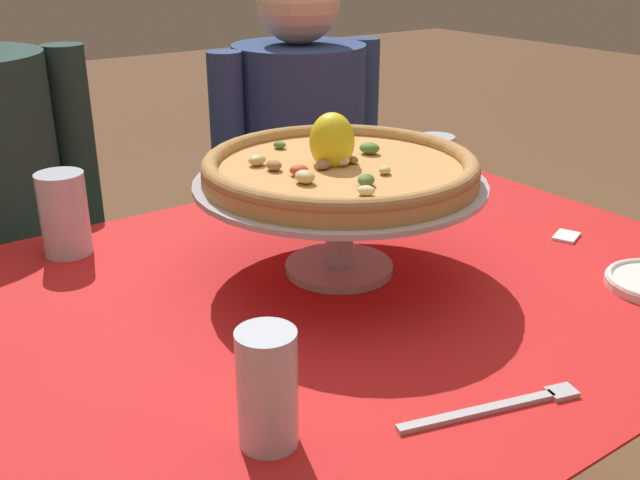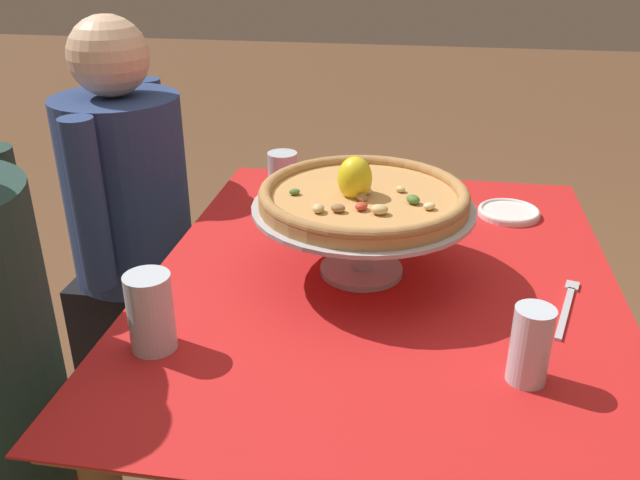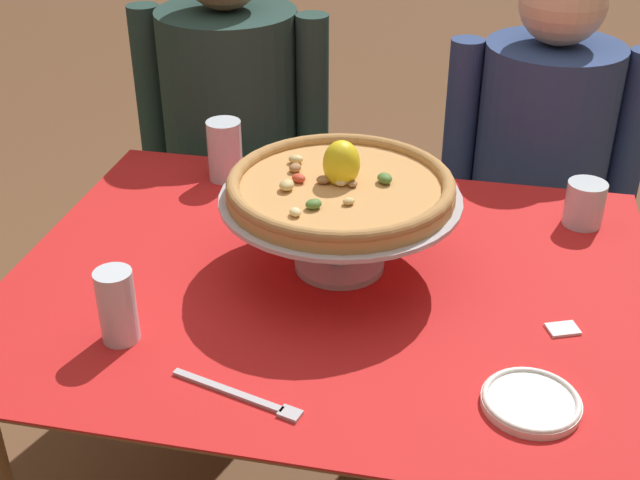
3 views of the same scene
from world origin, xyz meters
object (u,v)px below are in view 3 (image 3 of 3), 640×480
Objects in this scene: water_glass_back_left at (225,153)px; dinner_fork at (243,396)px; diner_left at (235,170)px; water_glass_back_right at (584,206)px; pizza_stand at (340,212)px; sugar_packet at (563,329)px; water_glass_front_left at (118,311)px; pizza at (340,185)px; diner_right at (534,202)px; side_plate at (531,401)px.

water_glass_back_left is 0.74m from dinner_fork.
water_glass_back_right is at bearing -23.82° from diner_left.
diner_left is (-0.40, 0.63, -0.25)m from pizza_stand.
sugar_packet is at bearing -43.31° from diner_left.
sugar_packet is 0.04× the size of diner_left.
dinner_fork is at bearing -72.09° from diner_left.
pizza_stand is at bearing 79.45° from dinner_fork.
pizza_stand is 0.44m from water_glass_back_left.
water_glass_front_left is at bearing -84.03° from diner_left.
water_glass_back_right is (0.45, 0.26, -0.13)m from pizza.
water_glass_back_left is at bearing 90.93° from water_glass_front_left.
pizza reaches higher than dinner_fork.
water_glass_front_left is at bearing -125.59° from diner_right.
dinner_fork reaches higher than sugar_packet.
pizza is 2.99× the size of water_glass_back_left.
pizza_stand is 4.73× the size of water_glass_back_right.
water_glass_front_left is at bearing -136.70° from pizza_stand.
water_glass_front_left is at bearing -144.08° from water_glass_back_right.
water_glass_front_left reaches higher than dinner_fork.
side_plate is 2.88× the size of sugar_packet.
diner_left is 0.78m from diner_right.
sugar_packet is at bearing 29.72° from dinner_fork.
water_glass_back_right is at bearing 51.11° from dinner_fork.
side_plate is (-0.10, -0.57, -0.03)m from water_glass_back_right.
dinner_fork is at bearing -150.28° from sugar_packet.
pizza_stand is at bearing 43.30° from water_glass_front_left.
pizza_stand is 8.54× the size of sugar_packet.
pizza is 4.42× the size of water_glass_back_right.
side_plate is at bearing -2.65° from water_glass_front_left.
pizza_stand is 0.48m from side_plate.
water_glass_back_left is at bearing 148.84° from sugar_packet.
water_glass_back_right is at bearing 35.92° from water_glass_front_left.
diner_right is (0.45, 1.05, -0.17)m from dinner_fork.
sugar_packet is 0.81m from diner_right.
diner_right is (0.69, 0.36, -0.23)m from water_glass_back_left.
diner_right is (-0.01, 0.79, -0.17)m from sugar_packet.
diner_left is at bearing 107.91° from dinner_fork.
diner_left is at bearing 128.06° from side_plate.
water_glass_back_left is 1.06× the size of water_glass_front_left.
pizza is at bearing 122.77° from pizza_stand.
diner_left reaches higher than sugar_packet.
water_glass_back_right is (0.44, 0.26, -0.07)m from pizza_stand.
diner_left is at bearing 136.69° from sugar_packet.
sugar_packet is at bearing -31.16° from water_glass_back_left.
dinner_fork is at bearing -113.20° from diner_right.
water_glass_back_left reaches higher than side_plate.
dinner_fork is (-0.07, -0.38, -0.16)m from pizza.
side_plate is 0.12× the size of diner_right.
water_glass_back_right is 0.68× the size of water_glass_back_left.
pizza is 0.43m from water_glass_front_left.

